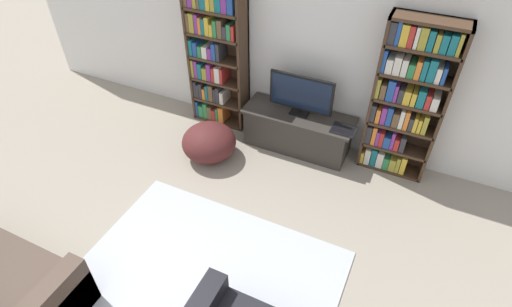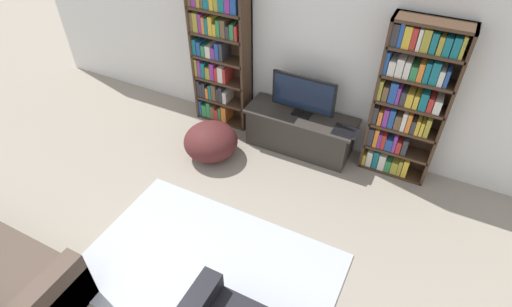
% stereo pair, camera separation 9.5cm
% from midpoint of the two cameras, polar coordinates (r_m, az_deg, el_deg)
% --- Properties ---
extents(wall_back, '(8.80, 0.06, 2.60)m').
position_cam_midpoint_polar(wall_back, '(5.23, 7.57, 14.49)').
color(wall_back, silver).
rests_on(wall_back, ground_plane).
extents(bookshelf_left, '(0.82, 0.30, 2.01)m').
position_cam_midpoint_polar(bookshelf_left, '(5.65, -4.80, 13.78)').
color(bookshelf_left, '#422D1E').
rests_on(bookshelf_left, ground_plane).
extents(bookshelf_right, '(0.82, 0.30, 2.01)m').
position_cam_midpoint_polar(bookshelf_right, '(4.98, 21.44, 6.81)').
color(bookshelf_right, '#422D1E').
rests_on(bookshelf_right, ground_plane).
extents(tv_stand, '(1.48, 0.53, 0.55)m').
position_cam_midpoint_polar(tv_stand, '(5.46, 6.76, 3.16)').
color(tv_stand, '#332D28').
rests_on(tv_stand, ground_plane).
extents(television, '(0.85, 0.16, 0.56)m').
position_cam_midpoint_polar(television, '(5.15, 7.30, 8.27)').
color(television, black).
rests_on(television, tv_stand).
extents(laptop, '(0.30, 0.24, 0.03)m').
position_cam_midpoint_polar(laptop, '(5.09, 13.15, 3.17)').
color(laptop, '#28282D').
rests_on(laptop, tv_stand).
extents(area_rug, '(2.57, 1.67, 0.02)m').
position_cam_midpoint_polar(area_rug, '(4.28, -6.20, -16.08)').
color(area_rug, '#B2B7C1').
rests_on(area_rug, ground_plane).
extents(beanbag_ottoman, '(0.72, 0.72, 0.48)m').
position_cam_midpoint_polar(beanbag_ottoman, '(5.34, -5.97, 1.73)').
color(beanbag_ottoman, '#4C1E1E').
rests_on(beanbag_ottoman, ground_plane).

